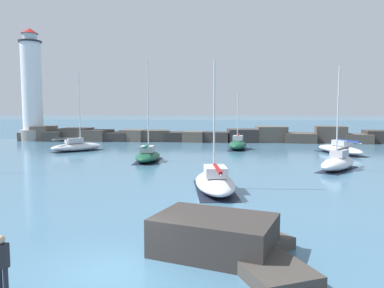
{
  "coord_description": "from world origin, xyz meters",
  "views": [
    {
      "loc": [
        3.54,
        -11.52,
        5.32
      ],
      "look_at": [
        0.03,
        25.87,
        1.78
      ],
      "focal_mm": 35.0,
      "sensor_mm": 36.0,
      "label": 1
    }
  ],
  "objects_px": {
    "sailboat_moored_0": "(215,181)",
    "sailboat_moored_1": "(76,146)",
    "sailboat_moored_3": "(148,155)",
    "sailboat_moored_5": "(338,162)",
    "sailboat_moored_4": "(340,149)",
    "sailboat_moored_6": "(238,144)",
    "lighthouse": "(32,91)",
    "person_on_rocks": "(2,263)"
  },
  "relations": [
    {
      "from": "sailboat_moored_0",
      "to": "sailboat_moored_1",
      "type": "distance_m",
      "value": 27.89
    },
    {
      "from": "sailboat_moored_3",
      "to": "sailboat_moored_5",
      "type": "bearing_deg",
      "value": -12.03
    },
    {
      "from": "sailboat_moored_4",
      "to": "sailboat_moored_6",
      "type": "xyz_separation_m",
      "value": [
        -11.93,
        3.59,
        0.09
      ]
    },
    {
      "from": "lighthouse",
      "to": "sailboat_moored_0",
      "type": "distance_m",
      "value": 48.87
    },
    {
      "from": "sailboat_moored_1",
      "to": "sailboat_moored_3",
      "type": "bearing_deg",
      "value": -36.85
    },
    {
      "from": "sailboat_moored_5",
      "to": "person_on_rocks",
      "type": "height_order",
      "value": "sailboat_moored_5"
    },
    {
      "from": "sailboat_moored_1",
      "to": "person_on_rocks",
      "type": "xyz_separation_m",
      "value": [
        12.63,
        -35.73,
        0.4
      ]
    },
    {
      "from": "sailboat_moored_6",
      "to": "person_on_rocks",
      "type": "relative_size",
      "value": 4.04
    },
    {
      "from": "sailboat_moored_1",
      "to": "sailboat_moored_4",
      "type": "xyz_separation_m",
      "value": [
        32.22,
        0.12,
        -0.03
      ]
    },
    {
      "from": "lighthouse",
      "to": "sailboat_moored_3",
      "type": "height_order",
      "value": "lighthouse"
    },
    {
      "from": "sailboat_moored_5",
      "to": "sailboat_moored_4",
      "type": "bearing_deg",
      "value": 73.1
    },
    {
      "from": "sailboat_moored_0",
      "to": "sailboat_moored_4",
      "type": "height_order",
      "value": "sailboat_moored_0"
    },
    {
      "from": "sailboat_moored_6",
      "to": "lighthouse",
      "type": "bearing_deg",
      "value": 161.54
    },
    {
      "from": "sailboat_moored_1",
      "to": "sailboat_moored_3",
      "type": "distance_m",
      "value": 13.6
    },
    {
      "from": "sailboat_moored_4",
      "to": "person_on_rocks",
      "type": "bearing_deg",
      "value": -118.66
    },
    {
      "from": "sailboat_moored_0",
      "to": "sailboat_moored_4",
      "type": "distance_m",
      "value": 25.56
    },
    {
      "from": "sailboat_moored_5",
      "to": "person_on_rocks",
      "type": "distance_m",
      "value": 28.65
    },
    {
      "from": "sailboat_moored_4",
      "to": "person_on_rocks",
      "type": "height_order",
      "value": "sailboat_moored_4"
    },
    {
      "from": "sailboat_moored_4",
      "to": "sailboat_moored_5",
      "type": "distance_m",
      "value": 12.58
    },
    {
      "from": "sailboat_moored_0",
      "to": "sailboat_moored_5",
      "type": "bearing_deg",
      "value": 41.61
    },
    {
      "from": "sailboat_moored_1",
      "to": "sailboat_moored_5",
      "type": "height_order",
      "value": "sailboat_moored_1"
    },
    {
      "from": "sailboat_moored_1",
      "to": "sailboat_moored_4",
      "type": "bearing_deg",
      "value": 0.21
    },
    {
      "from": "sailboat_moored_3",
      "to": "lighthouse",
      "type": "bearing_deg",
      "value": 136.66
    },
    {
      "from": "sailboat_moored_0",
      "to": "sailboat_moored_1",
      "type": "xyz_separation_m",
      "value": [
        -18.12,
        21.2,
        0.03
      ]
    },
    {
      "from": "sailboat_moored_5",
      "to": "sailboat_moored_3",
      "type": "bearing_deg",
      "value": 167.97
    },
    {
      "from": "sailboat_moored_3",
      "to": "person_on_rocks",
      "type": "bearing_deg",
      "value": -86.38
    },
    {
      "from": "sailboat_moored_6",
      "to": "person_on_rocks",
      "type": "distance_m",
      "value": 40.17
    },
    {
      "from": "sailboat_moored_0",
      "to": "sailboat_moored_4",
      "type": "xyz_separation_m",
      "value": [
        14.1,
        21.32,
        -0.01
      ]
    },
    {
      "from": "sailboat_moored_5",
      "to": "sailboat_moored_1",
      "type": "bearing_deg",
      "value": 157.34
    },
    {
      "from": "sailboat_moored_3",
      "to": "person_on_rocks",
      "type": "height_order",
      "value": "sailboat_moored_3"
    },
    {
      "from": "sailboat_moored_5",
      "to": "sailboat_moored_6",
      "type": "distance_m",
      "value": 17.68
    },
    {
      "from": "sailboat_moored_0",
      "to": "sailboat_moored_4",
      "type": "bearing_deg",
      "value": 56.52
    },
    {
      "from": "sailboat_moored_0",
      "to": "sailboat_moored_6",
      "type": "bearing_deg",
      "value": 85.01
    },
    {
      "from": "sailboat_moored_0",
      "to": "sailboat_moored_5",
      "type": "height_order",
      "value": "sailboat_moored_5"
    },
    {
      "from": "sailboat_moored_0",
      "to": "person_on_rocks",
      "type": "relative_size",
      "value": 4.71
    },
    {
      "from": "lighthouse",
      "to": "sailboat_moored_5",
      "type": "xyz_separation_m",
      "value": [
        42.29,
        -26.98,
        -7.66
      ]
    },
    {
      "from": "lighthouse",
      "to": "sailboat_moored_0",
      "type": "relative_size",
      "value": 2.18
    },
    {
      "from": "sailboat_moored_4",
      "to": "lighthouse",
      "type": "bearing_deg",
      "value": 161.98
    },
    {
      "from": "sailboat_moored_1",
      "to": "sailboat_moored_4",
      "type": "height_order",
      "value": "sailboat_moored_1"
    },
    {
      "from": "sailboat_moored_3",
      "to": "sailboat_moored_5",
      "type": "relative_size",
      "value": 1.15
    },
    {
      "from": "sailboat_moored_3",
      "to": "sailboat_moored_4",
      "type": "xyz_separation_m",
      "value": [
        21.34,
        8.27,
        -0.01
      ]
    },
    {
      "from": "sailboat_moored_5",
      "to": "lighthouse",
      "type": "bearing_deg",
      "value": 147.46
    }
  ]
}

